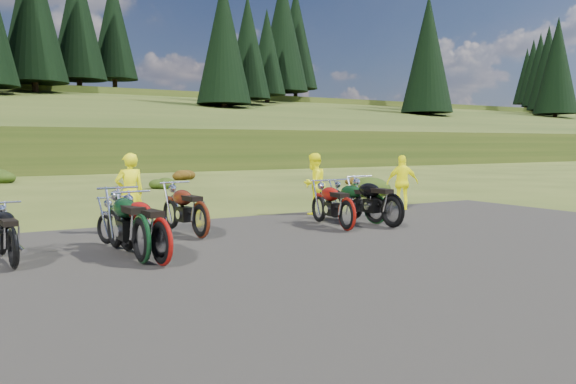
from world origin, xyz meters
TOP-DOWN VIEW (x-y plane):
  - ground at (0.00, 0.00)m, footprint 300.00×300.00m
  - gravel_pad at (0.00, -2.00)m, footprint 20.00×12.00m
  - hill_slope at (0.00, 50.00)m, footprint 300.00×45.97m
  - conifer_23 at (3.00, 62.00)m, footprint 7.48×7.48m
  - conifer_24 at (9.00, 68.00)m, footprint 7.04×7.04m
  - conifer_25 at (15.00, 74.00)m, footprint 6.60×6.60m
  - conifer_26 at (21.00, 49.00)m, footprint 6.16×6.16m
  - conifer_27 at (27.00, 55.00)m, footprint 5.72×5.72m
  - conifer_28 at (33.00, 61.00)m, footprint 5.28×5.28m
  - conifer_29 at (39.00, 67.00)m, footprint 7.92×7.92m
  - conifer_30 at (45.00, 73.00)m, footprint 7.48×7.48m
  - conifer_31 at (51.00, 48.00)m, footprint 7.04×7.04m
  - conifer_32 at (57.00, 54.00)m, footprint 6.60×6.60m
  - conifer_33 at (63.00, 60.00)m, footprint 6.16×6.16m
  - conifer_34 at (69.00, 66.00)m, footprint 5.72×5.72m
  - conifer_35 at (75.00, 72.00)m, footprint 5.28×5.28m
  - conifer_36 at (81.00, 78.00)m, footprint 7.92×7.92m
  - conifer_37 at (87.00, 53.00)m, footprint 7.48×7.48m
  - conifer_38 at (93.00, 59.00)m, footprint 7.04×7.04m
  - conifer_39 at (99.00, 65.00)m, footprint 6.60×6.60m
  - conifer_40 at (105.00, 71.00)m, footprint 6.16×6.16m
  - conifer_41 at (111.00, 77.00)m, footprint 5.72×5.72m
  - shrub_3 at (-3.30, 21.90)m, footprint 1.56×1.56m
  - shrub_4 at (-0.40, 9.20)m, footprint 0.77×0.77m
  - shrub_5 at (2.50, 14.50)m, footprint 1.03×1.03m
  - shrub_6 at (5.40, 19.80)m, footprint 1.30×1.30m
  - shrub_7 at (8.30, 7.10)m, footprint 1.56×1.56m
  - shrub_8 at (11.20, 12.40)m, footprint 0.77×0.77m
  - motorcycle_0 at (-4.50, 0.11)m, footprint 0.76×1.94m
  - motorcycle_1 at (-2.43, -0.83)m, footprint 0.99×2.28m
  - motorcycle_2 at (-2.66, -0.51)m, footprint 0.86×2.34m
  - motorcycle_3 at (-2.39, 0.37)m, footprint 1.16×1.97m
  - motorcycle_4 at (-0.92, 1.31)m, footprint 0.93×2.24m
  - motorcycle_5 at (3.47, 0.41)m, footprint 0.78×2.27m
  - motorcycle_6 at (2.28, 0.57)m, footprint 0.97×2.19m
  - motorcycle_7 at (3.54, 1.09)m, footprint 1.07×2.14m
  - person_middle at (-1.98, 2.74)m, footprint 0.66×0.46m
  - person_right_a at (3.28, 3.46)m, footprint 1.01×0.92m
  - person_right_b at (6.13, 3.03)m, footprint 1.02×0.75m

SIDE VIEW (x-z plane):
  - ground at x=0.00m, z-range 0.00..0.00m
  - gravel_pad at x=0.00m, z-range -0.02..0.02m
  - hill_slope at x=0.00m, z-range -4.69..4.69m
  - motorcycle_0 at x=-4.50m, z-range -0.50..0.50m
  - motorcycle_1 at x=-2.43m, z-range -0.58..0.58m
  - motorcycle_2 at x=-2.66m, z-range -0.60..0.60m
  - motorcycle_3 at x=-2.39m, z-range -0.49..0.49m
  - motorcycle_4 at x=-0.92m, z-range -0.57..0.57m
  - motorcycle_5 at x=3.47m, z-range -0.59..0.59m
  - motorcycle_6 at x=2.28m, z-range -0.55..0.55m
  - motorcycle_7 at x=3.54m, z-range -0.54..0.54m
  - shrub_4 at x=-0.40m, z-range 0.00..0.45m
  - shrub_8 at x=11.20m, z-range 0.00..0.45m
  - shrub_5 at x=2.50m, z-range 0.00..0.61m
  - shrub_6 at x=5.40m, z-range 0.00..0.77m
  - shrub_3 at x=-3.30m, z-range 0.00..0.92m
  - shrub_7 at x=8.30m, z-range 0.00..0.92m
  - person_right_b at x=6.13m, z-range 0.00..1.61m
  - person_right_a at x=3.28m, z-range 0.00..1.69m
  - person_middle at x=-1.98m, z-range 0.00..1.75m
  - conifer_26 at x=21.00m, z-range 5.37..21.37m
  - conifer_27 at x=27.00m, z-range 6.56..21.56m
  - conifer_31 at x=51.00m, z-range 5.18..23.18m
  - conifer_28 at x=33.00m, z-range 7.76..21.76m
  - conifer_32 at x=57.00m, z-range 6.37..23.37m
  - conifer_33 at x=63.00m, z-range 7.56..23.56m
  - conifer_37 at x=87.00m, z-range 6.17..25.17m
  - conifer_34 at x=69.00m, z-range 8.76..23.76m
  - conifer_38 at x=93.00m, z-range 7.37..25.37m
  - conifer_35 at x=75.00m, z-range 9.95..23.95m
  - conifer_39 at x=99.00m, z-range 8.56..25.56m
  - conifer_23 at x=3.00m, z-range 7.97..26.97m
  - conifer_41 at x=111.00m, z-range 10.15..25.15m
  - conifer_40 at x=105.00m, z-range 9.76..25.76m
  - conifer_24 at x=9.00m, z-range 9.16..27.16m
  - conifer_25 at x=15.00m, z-range 10.16..27.16m
  - conifer_29 at x=39.00m, z-range 8.97..28.97m
  - conifer_30 at x=45.00m, z-range 10.16..29.16m
  - conifer_36 at x=81.00m, z-range 10.16..30.16m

